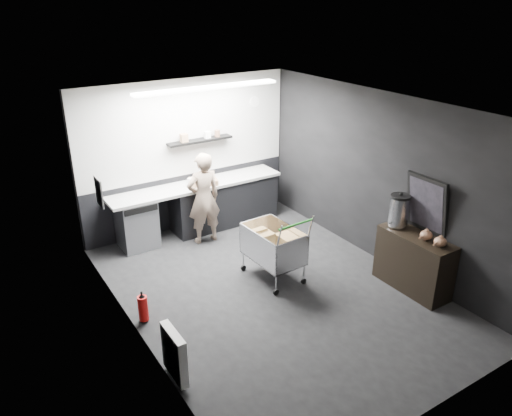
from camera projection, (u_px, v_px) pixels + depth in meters
floor at (273, 291)px, 7.30m from camera, size 5.50×5.50×0.00m
ceiling at (276, 108)px, 6.22m from camera, size 5.50×5.50×0.00m
wall_back at (187, 155)px, 8.89m from camera, size 5.50×0.00×5.50m
wall_front at (441, 306)px, 4.64m from camera, size 5.50×0.00×5.50m
wall_left at (132, 243)px, 5.78m from camera, size 0.00×5.50×5.50m
wall_right at (380, 179)px, 7.75m from camera, size 0.00×5.50×5.50m
kitchen_wall_panel at (186, 128)px, 8.67m from camera, size 3.95×0.02×1.70m
dado_panel at (190, 199)px, 9.21m from camera, size 3.95×0.02×1.00m
floating_shelf at (200, 140)px, 8.78m from camera, size 1.20×0.22×0.04m
wall_clock at (254, 102)px, 9.23m from camera, size 0.20×0.03×0.20m
poster at (99, 192)px, 6.71m from camera, size 0.02×0.30×0.40m
poster_red_band at (99, 187)px, 6.69m from camera, size 0.02×0.22×0.10m
radiator at (174, 354)px, 5.51m from camera, size 0.10×0.50×0.60m
ceiling_strip at (208, 88)px, 7.66m from camera, size 2.40×0.20×0.04m
prep_counter at (205, 206)px, 9.06m from camera, size 3.20×0.61×0.90m
person at (204, 198)px, 8.46m from camera, size 0.60×0.41×1.61m
shopping_cart at (273, 246)px, 7.46m from camera, size 0.64×1.02×1.11m
sideboard at (414, 254)px, 7.20m from camera, size 0.49×1.14×1.71m
fire_extinguisher at (143, 307)px, 6.56m from camera, size 0.13×0.13×0.44m
cardboard_box at (203, 181)px, 8.81m from camera, size 0.54×0.46×0.09m
pink_tub at (204, 177)px, 8.84m from camera, size 0.20×0.20×0.20m
white_container at (193, 182)px, 8.70m from camera, size 0.18×0.15×0.15m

